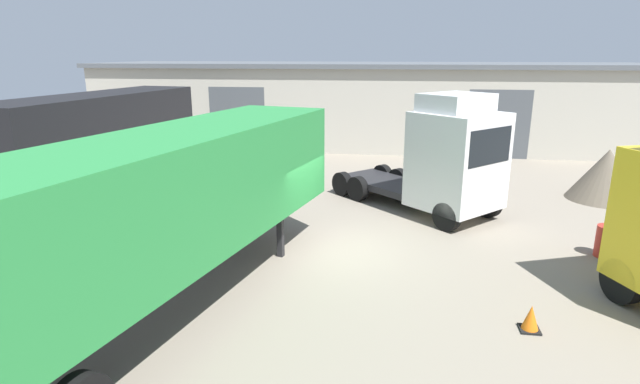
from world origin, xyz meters
name	(u,v)px	position (x,y,z in m)	size (l,w,h in m)	color
ground_plane	(330,250)	(0.00, 0.00, 0.00)	(60.00, 60.00, 0.00)	gray
warehouse_building	(367,103)	(0.00, 17.89, 2.43)	(32.75, 8.29, 4.84)	#B7B2A3
tractor_unit_white	(447,160)	(3.46, 3.63, 1.97)	(6.18, 6.09, 4.18)	silver
container_trailer_teal	(170,201)	(-2.84, -3.89, 2.48)	(4.93, 11.49, 3.87)	#28843D
container_trailer_red	(100,131)	(-9.71, 4.72, 2.50)	(3.87, 10.10, 3.91)	black
gravel_pile	(606,175)	(9.72, 6.58, 0.98)	(2.71, 2.71, 1.95)	#665B4C
oil_drum	(607,241)	(7.58, 0.63, 0.44)	(0.58, 0.58, 0.88)	#B22D23
traffic_cone	(531,319)	(4.56, -3.67, 0.25)	(0.40, 0.40, 0.55)	black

